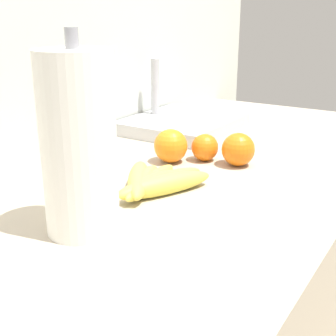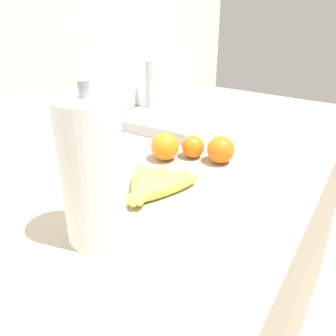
{
  "view_description": "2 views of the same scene",
  "coord_description": "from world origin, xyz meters",
  "px_view_note": "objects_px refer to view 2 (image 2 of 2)",
  "views": [
    {
      "loc": [
        -0.77,
        -0.48,
        1.19
      ],
      "look_at": [
        -0.03,
        -0.01,
        0.89
      ],
      "focal_mm": 48.88,
      "sensor_mm": 36.0,
      "label": 1
    },
    {
      "loc": [
        -0.74,
        -0.44,
        1.33
      ],
      "look_at": [
        -0.01,
        -0.01,
        0.9
      ],
      "focal_mm": 40.49,
      "sensor_mm": 36.0,
      "label": 2
    }
  ],
  "objects_px": {
    "orange_back_right": "(221,150)",
    "sink_basin": "(172,116)",
    "orange_front": "(193,147)",
    "paper_towel_roll": "(92,173)",
    "banana_bunch": "(152,186)",
    "orange_center": "(165,147)"
  },
  "relations": [
    {
      "from": "paper_towel_roll",
      "to": "orange_front",
      "type": "bearing_deg",
      "value": 1.05
    },
    {
      "from": "banana_bunch",
      "to": "paper_towel_roll",
      "type": "bearing_deg",
      "value": 179.67
    },
    {
      "from": "orange_front",
      "to": "banana_bunch",
      "type": "bearing_deg",
      "value": -177.78
    },
    {
      "from": "paper_towel_roll",
      "to": "orange_center",
      "type": "bearing_deg",
      "value": 10.47
    },
    {
      "from": "sink_basin",
      "to": "banana_bunch",
      "type": "bearing_deg",
      "value": -155.56
    },
    {
      "from": "banana_bunch",
      "to": "orange_front",
      "type": "xyz_separation_m",
      "value": [
        0.23,
        0.01,
        0.01
      ]
    },
    {
      "from": "banana_bunch",
      "to": "sink_basin",
      "type": "bearing_deg",
      "value": 24.44
    },
    {
      "from": "banana_bunch",
      "to": "sink_basin",
      "type": "relative_size",
      "value": 0.63
    },
    {
      "from": "orange_back_right",
      "to": "orange_center",
      "type": "relative_size",
      "value": 0.96
    },
    {
      "from": "orange_back_right",
      "to": "sink_basin",
      "type": "relative_size",
      "value": 0.22
    },
    {
      "from": "banana_bunch",
      "to": "orange_center",
      "type": "bearing_deg",
      "value": 21.59
    },
    {
      "from": "paper_towel_roll",
      "to": "sink_basin",
      "type": "height_order",
      "value": "paper_towel_roll"
    },
    {
      "from": "orange_front",
      "to": "paper_towel_roll",
      "type": "distance_m",
      "value": 0.45
    },
    {
      "from": "orange_front",
      "to": "paper_towel_roll",
      "type": "height_order",
      "value": "paper_towel_roll"
    },
    {
      "from": "orange_front",
      "to": "orange_back_right",
      "type": "relative_size",
      "value": 0.84
    },
    {
      "from": "orange_front",
      "to": "orange_center",
      "type": "xyz_separation_m",
      "value": [
        -0.05,
        0.06,
        0.01
      ]
    },
    {
      "from": "banana_bunch",
      "to": "paper_towel_roll",
      "type": "relative_size",
      "value": 0.68
    },
    {
      "from": "orange_front",
      "to": "sink_basin",
      "type": "relative_size",
      "value": 0.19
    },
    {
      "from": "orange_back_right",
      "to": "sink_basin",
      "type": "xyz_separation_m",
      "value": [
        0.22,
        0.28,
        -0.02
      ]
    },
    {
      "from": "orange_center",
      "to": "sink_basin",
      "type": "relative_size",
      "value": 0.23
    },
    {
      "from": "orange_front",
      "to": "orange_back_right",
      "type": "xyz_separation_m",
      "value": [
        0.01,
        -0.08,
        0.01
      ]
    },
    {
      "from": "orange_back_right",
      "to": "paper_towel_roll",
      "type": "distance_m",
      "value": 0.46
    }
  ]
}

